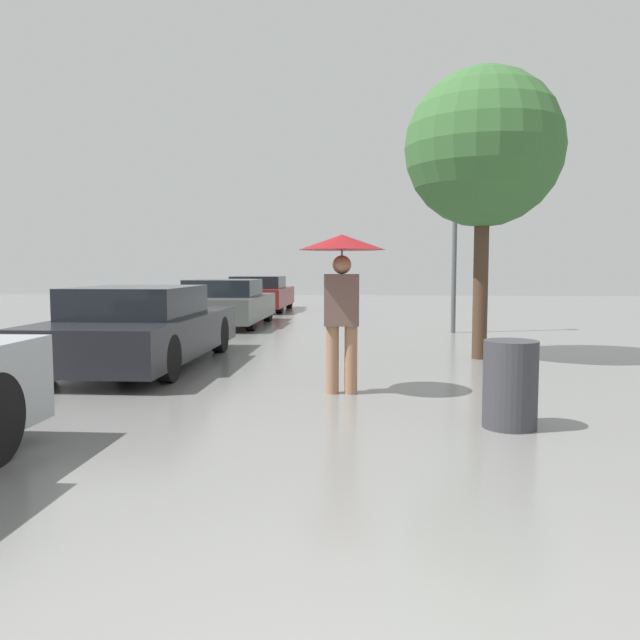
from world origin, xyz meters
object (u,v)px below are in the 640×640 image
at_px(parked_car_farthest, 259,294).
at_px(tree, 483,149).
at_px(street_lamp, 455,197).
at_px(parked_car_third, 225,304).
at_px(pedestrian, 342,270).
at_px(parked_car_second, 142,328).
at_px(trash_bin, 510,384).

bearing_deg(parked_car_farthest, tree, -63.19).
distance_m(parked_car_farthest, street_lamp, 8.71).
xyz_separation_m(parked_car_third, street_lamp, (5.28, -1.29, 2.37)).
relative_size(parked_car_farthest, tree, 0.89).
height_order(pedestrian, parked_car_second, pedestrian).
bearing_deg(trash_bin, tree, 83.42).
relative_size(street_lamp, trash_bin, 5.85).
bearing_deg(pedestrian, parked_car_second, 147.92).
bearing_deg(parked_car_second, trash_bin, -35.68).
xyz_separation_m(parked_car_farthest, trash_bin, (4.72, -14.51, -0.15)).
bearing_deg(pedestrian, parked_car_third, 111.44).
distance_m(parked_car_second, parked_car_farthest, 11.28).
xyz_separation_m(pedestrian, trash_bin, (1.54, -1.38, -1.00)).
distance_m(pedestrian, trash_bin, 2.29).
xyz_separation_m(parked_car_farthest, tree, (5.21, -10.31, 2.65)).
bearing_deg(street_lamp, parked_car_farthest, 129.50).
height_order(pedestrian, parked_car_third, pedestrian).
relative_size(parked_car_farthest, trash_bin, 5.04).
xyz_separation_m(pedestrian, parked_car_third, (-3.12, 7.96, -0.85)).
bearing_deg(parked_car_second, street_lamp, 43.25).
height_order(parked_car_third, parked_car_farthest, parked_car_farthest).
xyz_separation_m(parked_car_third, parked_car_farthest, (-0.06, 5.18, 0.01)).
height_order(parked_car_third, tree, tree).
distance_m(pedestrian, parked_car_second, 3.59).
relative_size(tree, trash_bin, 5.68).
height_order(pedestrian, tree, tree).
relative_size(pedestrian, parked_car_third, 0.46).
bearing_deg(pedestrian, tree, 54.42).
height_order(tree, street_lamp, street_lamp).
distance_m(parked_car_farthest, tree, 11.85).
height_order(parked_car_farthest, trash_bin, parked_car_farthest).
distance_m(parked_car_farthest, trash_bin, 15.26).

